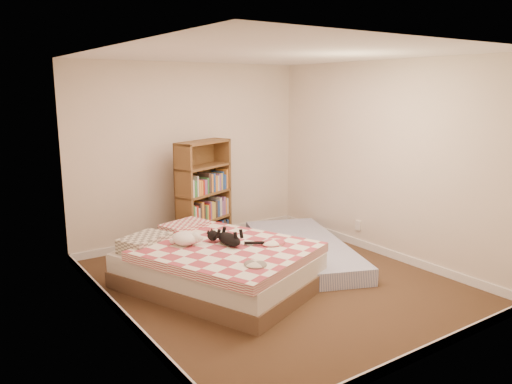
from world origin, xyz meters
TOP-DOWN VIEW (x-y plane):
  - room at (0.00, 0.00)m, footprint 3.51×4.01m
  - bed at (-0.60, 0.28)m, footprint 2.07×2.40m
  - bookshelf at (0.01, 1.67)m, footprint 0.99×0.62m
  - floor_mattress at (0.81, 0.48)m, footprint 1.79×2.49m
  - black_cat at (-0.49, 0.20)m, footprint 0.33×0.65m
  - white_dog at (-0.88, 0.44)m, footprint 0.31×0.33m

SIDE VIEW (x-z plane):
  - floor_mattress at x=0.81m, z-range 0.00..0.20m
  - bed at x=-0.60m, z-range -0.02..0.52m
  - bookshelf at x=0.01m, z-range -0.19..1.27m
  - black_cat at x=-0.49m, z-range 0.48..0.62m
  - white_dog at x=-0.88m, z-range 0.49..0.63m
  - room at x=0.00m, z-range -0.06..2.45m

